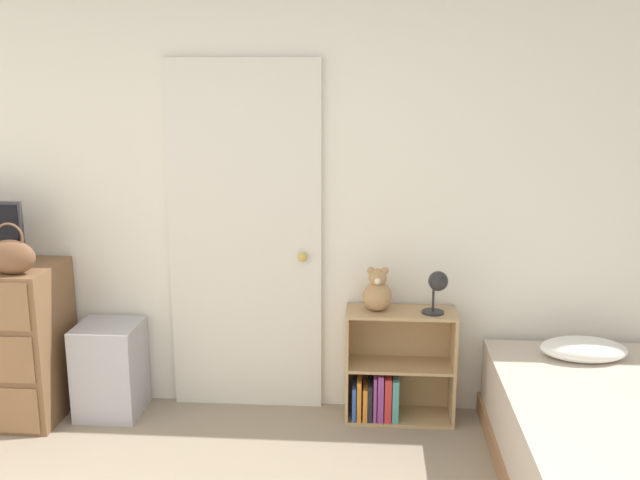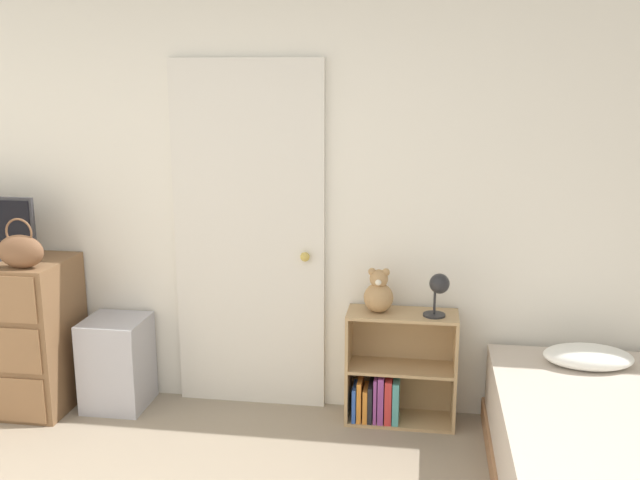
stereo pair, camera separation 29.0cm
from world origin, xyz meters
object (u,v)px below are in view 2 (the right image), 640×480
Objects in this scene: handbag at (21,251)px; teddy_bear at (379,293)px; storage_bin at (117,363)px; desk_lamp at (439,288)px; bookshelf at (393,378)px; bed at (617,476)px; dresser at (3,333)px.

handbag is 2.03m from teddy_bear.
storage_bin is 1.65m from teddy_bear.
desk_lamp is at bearing 0.28° from storage_bin.
handbag is at bearing -172.04° from bookshelf.
bed is at bearing -16.47° from storage_bin.
handbag is 1.12× the size of teddy_bear.
bookshelf is at bearing 7.96° from handbag.
desk_lamp reaches higher than storage_bin.
teddy_bear is at bearing -176.74° from bookshelf.
handbag is 0.88m from storage_bin.
handbag reaches higher than teddy_bear.
storage_bin is 2.15× the size of teddy_bear.
bookshelf reaches higher than storage_bin.
teddy_bear is at bearing 8.18° from handbag.
desk_lamp is at bearing -10.61° from bookshelf.
teddy_bear is at bearing 3.27° from dresser.
dresser is at bearing 167.99° from bed.
dresser is 3.47m from bed.
desk_lamp reaches higher than bookshelf.
dresser is 2.29m from teddy_bear.
storage_bin is at bearing -179.72° from desk_lamp.
dresser is at bearing -176.73° from teddy_bear.
teddy_bear is at bearing 1.81° from storage_bin.
teddy_bear is at bearing 173.12° from desk_lamp.
storage_bin is at bearing 163.53° from bed.
dresser is 2.36m from bookshelf.
dresser is 0.46× the size of bed.
bookshelf is 0.33× the size of bed.
dresser is 3.67× the size of desk_lamp.
bookshelf is 1.35m from bed.
dresser is at bearing 149.45° from handbag.
dresser is 0.64m from handbag.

